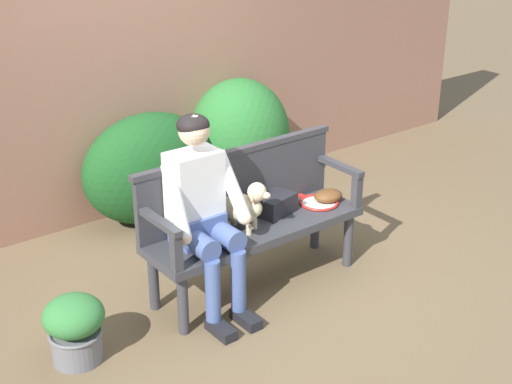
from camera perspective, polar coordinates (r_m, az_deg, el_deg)
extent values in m
plane|color=brown|center=(5.24, 0.00, -7.32)|extent=(40.00, 40.00, 0.00)
cube|color=#936651|center=(6.22, -10.34, 8.95)|extent=(8.00, 0.30, 2.31)
ellipsoid|color=#194C1E|center=(6.07, -8.36, 1.87)|extent=(1.17, 0.72, 0.94)
ellipsoid|color=#286B2D|center=(6.57, -1.28, 4.42)|extent=(0.92, 0.88, 1.06)
cube|color=#38383D|center=(5.02, 0.00, -2.92)|extent=(1.60, 0.49, 0.06)
cylinder|color=#38383D|center=(4.66, -5.76, -8.79)|extent=(0.07, 0.07, 0.42)
cylinder|color=#38383D|center=(5.44, 7.25, -3.76)|extent=(0.07, 0.07, 0.42)
cylinder|color=#38383D|center=(4.93, -8.04, -6.93)|extent=(0.07, 0.07, 0.42)
cylinder|color=#38383D|center=(5.67, 4.68, -2.43)|extent=(0.07, 0.07, 0.42)
cube|color=#38383D|center=(5.07, -1.46, 0.56)|extent=(1.60, 0.05, 0.46)
cube|color=#38383D|center=(4.97, -1.49, 3.21)|extent=(1.64, 0.06, 0.04)
cube|color=#38383D|center=(4.43, -6.27, -4.81)|extent=(0.06, 0.06, 0.24)
cube|color=#38383D|center=(4.52, -7.70, -2.26)|extent=(0.06, 0.49, 0.04)
cube|color=#38383D|center=(5.28, 7.92, 0.04)|extent=(0.06, 0.06, 0.24)
cube|color=#38383D|center=(5.36, 6.48, 2.10)|extent=(0.06, 0.49, 0.04)
cube|color=black|center=(4.72, -2.77, -10.74)|extent=(0.10, 0.24, 0.07)
cylinder|color=#475B93|center=(4.64, -3.40, -7.74)|extent=(0.10, 0.10, 0.43)
cylinder|color=#475B93|center=(4.62, -4.58, -4.02)|extent=(0.15, 0.31, 0.15)
cube|color=black|center=(4.81, -0.79, -9.93)|extent=(0.10, 0.24, 0.07)
cylinder|color=#475B93|center=(4.74, -1.39, -6.98)|extent=(0.10, 0.10, 0.43)
cylinder|color=#475B93|center=(4.71, -2.55, -3.34)|extent=(0.15, 0.31, 0.15)
cube|color=#475B93|center=(4.77, -4.62, -2.77)|extent=(0.32, 0.24, 0.20)
cube|color=white|center=(4.68, -4.86, 0.17)|extent=(0.34, 0.22, 0.52)
cylinder|color=white|center=(4.48, -6.30, -0.73)|extent=(0.14, 0.32, 0.45)
sphere|color=beige|center=(4.47, -5.62, -3.62)|extent=(0.09, 0.09, 0.09)
cylinder|color=white|center=(4.69, -1.94, 0.57)|extent=(0.14, 0.32, 0.45)
sphere|color=beige|center=(4.70, -0.88, -2.06)|extent=(0.09, 0.09, 0.09)
sphere|color=beige|center=(4.51, -4.90, 4.86)|extent=(0.20, 0.20, 0.20)
ellipsoid|color=black|center=(4.51, -4.98, 5.25)|extent=(0.21, 0.21, 0.14)
cylinder|color=beige|center=(4.87, -0.57, -2.98)|extent=(0.04, 0.04, 0.07)
cylinder|color=beige|center=(4.95, -0.12, -2.53)|extent=(0.04, 0.04, 0.07)
cylinder|color=beige|center=(4.93, -2.22, -2.66)|extent=(0.04, 0.04, 0.07)
cylinder|color=beige|center=(5.00, -1.75, -2.21)|extent=(0.04, 0.04, 0.07)
ellipsoid|color=beige|center=(4.88, -1.18, -1.31)|extent=(0.28, 0.31, 0.21)
sphere|color=beige|center=(4.84, -0.21, -1.30)|extent=(0.12, 0.12, 0.12)
sphere|color=beige|center=(4.78, 0.07, 0.00)|extent=(0.13, 0.13, 0.13)
ellipsoid|color=beige|center=(4.77, 0.71, -0.26)|extent=(0.08, 0.09, 0.05)
ellipsoid|color=beige|center=(4.74, -0.29, -0.33)|extent=(0.05, 0.05, 0.09)
ellipsoid|color=beige|center=(4.83, 0.24, 0.16)|extent=(0.05, 0.05, 0.09)
sphere|color=beige|center=(4.91, -2.48, -0.63)|extent=(0.06, 0.06, 0.06)
torus|color=red|center=(5.34, 4.97, -0.82)|extent=(0.33, 0.33, 0.02)
cylinder|color=silver|center=(5.35, 4.97, -0.89)|extent=(0.25, 0.25, 0.00)
cube|color=red|center=(5.44, 3.62, -0.29)|extent=(0.05, 0.07, 0.02)
cylinder|color=black|center=(5.52, 2.51, 0.12)|extent=(0.06, 0.22, 0.03)
ellipsoid|color=brown|center=(5.37, 5.70, -0.30)|extent=(0.25, 0.22, 0.09)
cube|color=#232328|center=(5.16, 1.49, -0.96)|extent=(0.32, 0.26, 0.14)
cylinder|color=slate|center=(4.59, -13.87, -11.66)|extent=(0.30, 0.30, 0.19)
torus|color=slate|center=(4.54, -13.99, -10.67)|extent=(0.33, 0.33, 0.02)
ellipsoid|color=#337538|center=(4.47, -14.14, -9.40)|extent=(0.37, 0.37, 0.24)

